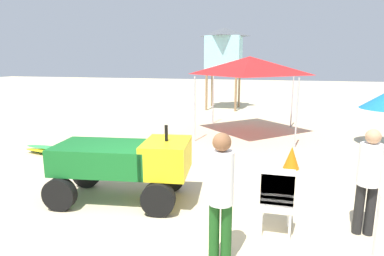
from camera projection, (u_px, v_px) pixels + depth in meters
The scene contains 9 objects.
ground at pixel (142, 231), 5.11m from camera, with size 80.00×80.00×0.00m, color beige.
utility_cart at pixel (125, 161), 6.09m from camera, with size 2.68×1.58×1.50m.
stacked_plastic_chairs at pixel (277, 195), 4.89m from camera, with size 0.48×0.48×1.11m.
surfboard_pile at pixel (57, 152), 9.13m from camera, with size 2.60×0.85×0.24m.
lifeguard_near_left at pixel (369, 175), 4.85m from camera, with size 0.32×0.32×1.67m.
lifeguard_far_right at pixel (221, 191), 4.08m from camera, with size 0.32×0.32×1.79m.
popup_canopy at pixel (250, 66), 11.39m from camera, with size 3.24×3.24×2.78m.
lifeguard_tower at pixel (224, 49), 17.31m from camera, with size 1.98×1.98×4.33m.
traffic_cone_near at pixel (292, 158), 8.02m from camera, with size 0.40×0.40×0.57m, color orange.
Camera 1 is at (1.93, -4.31, 2.66)m, focal length 30.26 mm.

